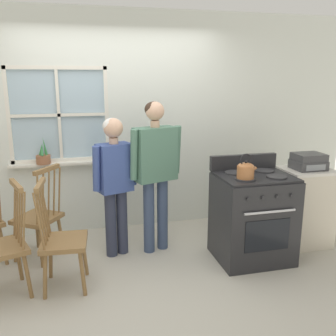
{
  "coord_description": "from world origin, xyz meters",
  "views": [
    {
      "loc": [
        -0.49,
        -3.24,
        1.9
      ],
      "look_at": [
        0.41,
        0.37,
        1.0
      ],
      "focal_mm": 40.0,
      "sensor_mm": 36.0,
      "label": 1
    }
  ],
  "objects_px": {
    "chair_by_window": "(62,241)",
    "side_counter": "(303,206)",
    "chair_center_cluster": "(39,218)",
    "person_teen_center": "(155,163)",
    "chair_near_wall": "(4,247)",
    "potted_plant": "(43,157)",
    "stove": "(253,216)",
    "kettle": "(246,170)",
    "stereo": "(308,162)",
    "person_elderly_left": "(115,175)"
  },
  "relations": [
    {
      "from": "chair_by_window",
      "to": "potted_plant",
      "type": "distance_m",
      "value": 1.39
    },
    {
      "from": "chair_by_window",
      "to": "side_counter",
      "type": "bearing_deg",
      "value": -78.63
    },
    {
      "from": "person_elderly_left",
      "to": "chair_by_window",
      "type": "bearing_deg",
      "value": -154.64
    },
    {
      "from": "potted_plant",
      "to": "kettle",
      "type": "bearing_deg",
      "value": -33.1
    },
    {
      "from": "person_teen_center",
      "to": "kettle",
      "type": "relative_size",
      "value": 6.73
    },
    {
      "from": "chair_near_wall",
      "to": "potted_plant",
      "type": "xyz_separation_m",
      "value": [
        0.28,
        1.27,
        0.53
      ]
    },
    {
      "from": "chair_by_window",
      "to": "stove",
      "type": "relative_size",
      "value": 0.94
    },
    {
      "from": "chair_center_cluster",
      "to": "person_teen_center",
      "type": "bearing_deg",
      "value": 118.82
    },
    {
      "from": "chair_near_wall",
      "to": "potted_plant",
      "type": "bearing_deg",
      "value": 148.24
    },
    {
      "from": "chair_center_cluster",
      "to": "person_teen_center",
      "type": "distance_m",
      "value": 1.37
    },
    {
      "from": "chair_near_wall",
      "to": "chair_center_cluster",
      "type": "relative_size",
      "value": 1.0
    },
    {
      "from": "chair_center_cluster",
      "to": "kettle",
      "type": "distance_m",
      "value": 2.21
    },
    {
      "from": "chair_near_wall",
      "to": "person_teen_center",
      "type": "xyz_separation_m",
      "value": [
        1.48,
        0.55,
        0.56
      ]
    },
    {
      "from": "chair_near_wall",
      "to": "potted_plant",
      "type": "height_order",
      "value": "potted_plant"
    },
    {
      "from": "stereo",
      "to": "chair_center_cluster",
      "type": "bearing_deg",
      "value": 172.82
    },
    {
      "from": "stereo",
      "to": "kettle",
      "type": "bearing_deg",
      "value": -160.91
    },
    {
      "from": "person_elderly_left",
      "to": "potted_plant",
      "type": "relative_size",
      "value": 4.74
    },
    {
      "from": "stove",
      "to": "chair_by_window",
      "type": "bearing_deg",
      "value": -176.85
    },
    {
      "from": "person_teen_center",
      "to": "stove",
      "type": "xyz_separation_m",
      "value": [
        0.95,
        -0.44,
        -0.54
      ]
    },
    {
      "from": "stereo",
      "to": "stove",
      "type": "bearing_deg",
      "value": -166.01
    },
    {
      "from": "side_counter",
      "to": "chair_by_window",
      "type": "bearing_deg",
      "value": -173.36
    },
    {
      "from": "person_elderly_left",
      "to": "stove",
      "type": "distance_m",
      "value": 1.52
    },
    {
      "from": "person_elderly_left",
      "to": "stove",
      "type": "relative_size",
      "value": 1.39
    },
    {
      "from": "chair_near_wall",
      "to": "kettle",
      "type": "height_order",
      "value": "kettle"
    },
    {
      "from": "chair_center_cluster",
      "to": "stove",
      "type": "xyz_separation_m",
      "value": [
        2.2,
        -0.56,
        0.02
      ]
    },
    {
      "from": "chair_near_wall",
      "to": "person_elderly_left",
      "type": "height_order",
      "value": "person_elderly_left"
    },
    {
      "from": "person_teen_center",
      "to": "stove",
      "type": "height_order",
      "value": "person_teen_center"
    },
    {
      "from": "chair_center_cluster",
      "to": "person_elderly_left",
      "type": "height_order",
      "value": "person_elderly_left"
    },
    {
      "from": "kettle",
      "to": "stereo",
      "type": "distance_m",
      "value": 0.97
    },
    {
      "from": "person_teen_center",
      "to": "stove",
      "type": "bearing_deg",
      "value": -43.11
    },
    {
      "from": "person_elderly_left",
      "to": "stereo",
      "type": "distance_m",
      "value": 2.15
    },
    {
      "from": "person_elderly_left",
      "to": "kettle",
      "type": "xyz_separation_m",
      "value": [
        1.22,
        -0.58,
        0.12
      ]
    },
    {
      "from": "kettle",
      "to": "potted_plant",
      "type": "xyz_separation_m",
      "value": [
        -1.98,
        1.29,
        -0.04
      ]
    },
    {
      "from": "person_teen_center",
      "to": "side_counter",
      "type": "relative_size",
      "value": 1.85
    },
    {
      "from": "person_teen_center",
      "to": "kettle",
      "type": "xyz_separation_m",
      "value": [
        0.78,
        -0.57,
        0.01
      ]
    },
    {
      "from": "chair_by_window",
      "to": "chair_near_wall",
      "type": "distance_m",
      "value": 0.48
    },
    {
      "from": "potted_plant",
      "to": "side_counter",
      "type": "xyz_separation_m",
      "value": [
        2.9,
        -0.96,
        -0.53
      ]
    },
    {
      "from": "stove",
      "to": "person_elderly_left",
      "type": "bearing_deg",
      "value": 162.3
    },
    {
      "from": "person_teen_center",
      "to": "kettle",
      "type": "bearing_deg",
      "value": -54.48
    },
    {
      "from": "chair_by_window",
      "to": "side_counter",
      "type": "height_order",
      "value": "chair_by_window"
    },
    {
      "from": "chair_by_window",
      "to": "chair_near_wall",
      "type": "relative_size",
      "value": 1.0
    },
    {
      "from": "stove",
      "to": "chair_near_wall",
      "type": "bearing_deg",
      "value": -177.44
    },
    {
      "from": "chair_near_wall",
      "to": "stove",
      "type": "height_order",
      "value": "stove"
    },
    {
      "from": "kettle",
      "to": "potted_plant",
      "type": "bearing_deg",
      "value": 146.9
    },
    {
      "from": "person_elderly_left",
      "to": "chair_center_cluster",
      "type": "bearing_deg",
      "value": 152.77
    },
    {
      "from": "person_elderly_left",
      "to": "person_teen_center",
      "type": "bearing_deg",
      "value": -19.43
    },
    {
      "from": "stove",
      "to": "kettle",
      "type": "height_order",
      "value": "kettle"
    },
    {
      "from": "chair_center_cluster",
      "to": "kettle",
      "type": "xyz_separation_m",
      "value": [
        2.02,
        -0.69,
        0.57
      ]
    },
    {
      "from": "stove",
      "to": "potted_plant",
      "type": "height_order",
      "value": "potted_plant"
    },
    {
      "from": "chair_by_window",
      "to": "stove",
      "type": "distance_m",
      "value": 1.95
    }
  ]
}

